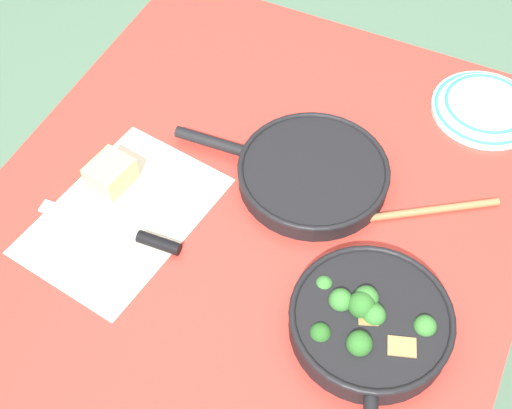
# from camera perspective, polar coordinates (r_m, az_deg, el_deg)

# --- Properties ---
(ground_plane) EXTENTS (14.00, 14.00, 0.00)m
(ground_plane) POSITION_cam_1_polar(r_m,az_deg,el_deg) (2.02, 0.00, -12.87)
(ground_plane) COLOR #51755B
(dining_table_red) EXTENTS (1.19, 1.03, 0.73)m
(dining_table_red) POSITION_cam_1_polar(r_m,az_deg,el_deg) (1.44, 0.00, -2.23)
(dining_table_red) COLOR red
(dining_table_red) RESTS_ON ground_plane
(skillet_broccoli) EXTENTS (0.41, 0.28, 0.08)m
(skillet_broccoli) POSITION_cam_1_polar(r_m,az_deg,el_deg) (1.24, 9.14, -9.29)
(skillet_broccoli) COLOR black
(skillet_broccoli) RESTS_ON dining_table_red
(skillet_eggs) EXTENTS (0.30, 0.45, 0.04)m
(skillet_eggs) POSITION_cam_1_polar(r_m,az_deg,el_deg) (1.42, 4.47, 2.56)
(skillet_eggs) COLOR black
(skillet_eggs) RESTS_ON dining_table_red
(wooden_spoon) EXTENTS (0.22, 0.31, 0.02)m
(wooden_spoon) POSITION_cam_1_polar(r_m,az_deg,el_deg) (1.39, 10.53, -0.86)
(wooden_spoon) COLOR #996B42
(wooden_spoon) RESTS_ON dining_table_red
(parchment_sheet) EXTENTS (0.41, 0.31, 0.00)m
(parchment_sheet) POSITION_cam_1_polar(r_m,az_deg,el_deg) (1.40, -10.55, -0.85)
(parchment_sheet) COLOR silver
(parchment_sheet) RESTS_ON dining_table_red
(grater_knife) EXTENTS (0.04, 0.30, 0.02)m
(grater_knife) POSITION_cam_1_polar(r_m,az_deg,el_deg) (1.36, -10.11, -2.32)
(grater_knife) COLOR silver
(grater_knife) RESTS_ON dining_table_red
(cheese_block) EXTENTS (0.09, 0.08, 0.06)m
(cheese_block) POSITION_cam_1_polar(r_m,az_deg,el_deg) (1.43, -11.56, 2.41)
(cheese_block) COLOR #EFD67A
(cheese_block) RESTS_ON dining_table_red
(dinner_plate_stack) EXTENTS (0.23, 0.23, 0.03)m
(dinner_plate_stack) POSITION_cam_1_polar(r_m,az_deg,el_deg) (1.62, 17.87, 7.44)
(dinner_plate_stack) COLOR white
(dinner_plate_stack) RESTS_ON dining_table_red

